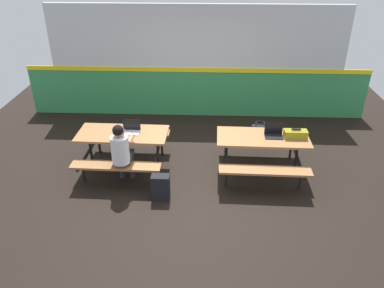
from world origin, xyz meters
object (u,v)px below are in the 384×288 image
(student_nearer, at_px, (121,150))
(backpack_dark, at_px, (161,187))
(picnic_table_left, at_px, (123,141))
(laptop_silver, at_px, (131,130))
(laptop_dark, at_px, (274,134))
(tote_bag_bright, at_px, (259,133))
(toolbox_grey, at_px, (296,134))
(picnic_table_right, at_px, (262,145))

(student_nearer, height_order, backpack_dark, student_nearer)
(picnic_table_left, bearing_deg, laptop_silver, 12.24)
(laptop_dark, bearing_deg, picnic_table_left, 179.77)
(student_nearer, distance_m, tote_bag_bright, 3.15)
(toolbox_grey, distance_m, backpack_dark, 2.53)
(picnic_table_right, relative_size, student_nearer, 1.36)
(picnic_table_left, xyz_separation_m, backpack_dark, (0.78, -0.92, -0.36))
(laptop_dark, bearing_deg, student_nearer, -168.19)
(picnic_table_right, height_order, tote_bag_bright, picnic_table_right)
(student_nearer, xyz_separation_m, toolbox_grey, (2.99, 0.50, 0.10))
(student_nearer, distance_m, laptop_silver, 0.60)
(student_nearer, height_order, tote_bag_bright, student_nearer)
(tote_bag_bright, bearing_deg, picnic_table_left, -155.57)
(picnic_table_right, relative_size, laptop_silver, 5.05)
(picnic_table_right, xyz_separation_m, laptop_dark, (0.19, 0.03, 0.22))
(picnic_table_left, bearing_deg, student_nearer, -80.38)
(picnic_table_right, distance_m, laptop_silver, 2.38)
(picnic_table_left, xyz_separation_m, laptop_dark, (2.71, -0.01, 0.22))
(picnic_table_right, height_order, student_nearer, student_nearer)
(laptop_silver, height_order, backpack_dark, laptop_silver)
(toolbox_grey, relative_size, tote_bag_bright, 0.93)
(toolbox_grey, bearing_deg, laptop_silver, 178.23)
(picnic_table_left, xyz_separation_m, picnic_table_right, (2.52, -0.04, 0.00))
(tote_bag_bright, bearing_deg, laptop_silver, -154.87)
(toolbox_grey, relative_size, backpack_dark, 0.91)
(picnic_table_right, xyz_separation_m, backpack_dark, (-1.74, -0.87, -0.36))
(picnic_table_left, bearing_deg, tote_bag_bright, 24.43)
(toolbox_grey, xyz_separation_m, tote_bag_bright, (-0.44, 1.26, -0.62))
(picnic_table_right, relative_size, laptop_dark, 5.05)
(laptop_silver, height_order, tote_bag_bright, laptop_silver)
(picnic_table_right, xyz_separation_m, student_nearer, (-2.43, -0.51, 0.14))
(picnic_table_left, xyz_separation_m, tote_bag_bright, (2.65, 1.20, -0.38))
(toolbox_grey, bearing_deg, student_nearer, -170.47)
(picnic_table_right, bearing_deg, laptop_silver, 178.10)
(picnic_table_left, relative_size, student_nearer, 1.36)
(laptop_dark, xyz_separation_m, backpack_dark, (-1.93, -0.91, -0.57))
(student_nearer, bearing_deg, laptop_silver, 84.01)
(laptop_silver, bearing_deg, backpack_dark, -56.73)
(picnic_table_left, distance_m, picnic_table_right, 2.53)
(laptop_dark, bearing_deg, picnic_table_right, -170.05)
(student_nearer, xyz_separation_m, tote_bag_bright, (2.55, 1.76, -0.51))
(picnic_table_right, bearing_deg, tote_bag_bright, 84.33)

